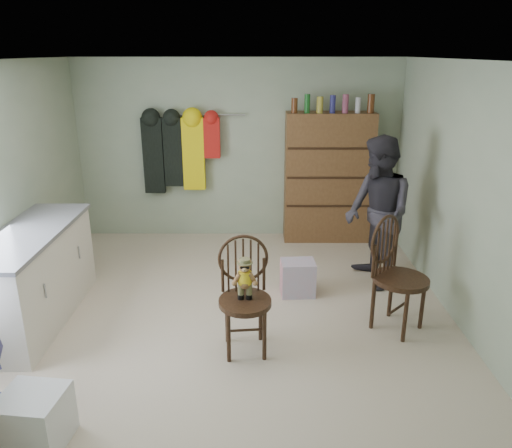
{
  "coord_description": "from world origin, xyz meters",
  "views": [
    {
      "loc": [
        0.26,
        -4.47,
        2.58
      ],
      "look_at": [
        0.25,
        0.2,
        0.95
      ],
      "focal_mm": 35.0,
      "sensor_mm": 36.0,
      "label": 1
    }
  ],
  "objects_px": {
    "chair_front": "(244,288)",
    "chair_far": "(395,270)",
    "counter": "(33,276)",
    "dresser": "(328,177)"
  },
  "relations": [
    {
      "from": "chair_front",
      "to": "chair_far",
      "type": "distance_m",
      "value": 1.48
    },
    {
      "from": "counter",
      "to": "chair_front",
      "type": "distance_m",
      "value": 2.16
    },
    {
      "from": "chair_front",
      "to": "dresser",
      "type": "height_order",
      "value": "dresser"
    },
    {
      "from": "counter",
      "to": "dresser",
      "type": "xyz_separation_m",
      "value": [
        3.2,
        2.3,
        0.44
      ]
    },
    {
      "from": "chair_front",
      "to": "chair_far",
      "type": "height_order",
      "value": "chair_far"
    },
    {
      "from": "counter",
      "to": "dresser",
      "type": "bearing_deg",
      "value": 35.68
    },
    {
      "from": "counter",
      "to": "dresser",
      "type": "distance_m",
      "value": 3.96
    },
    {
      "from": "chair_far",
      "to": "dresser",
      "type": "distance_m",
      "value": 2.47
    },
    {
      "from": "dresser",
      "to": "chair_front",
      "type": "bearing_deg",
      "value": -111.41
    },
    {
      "from": "chair_front",
      "to": "chair_far",
      "type": "bearing_deg",
      "value": 9.08
    }
  ]
}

